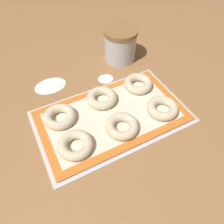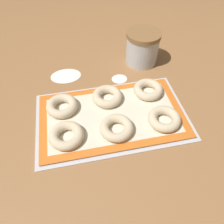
# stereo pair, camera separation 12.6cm
# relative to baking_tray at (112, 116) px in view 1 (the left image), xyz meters

# --- Properties ---
(ground_plane) EXTENTS (2.80, 2.80, 0.00)m
(ground_plane) POSITION_rel_baking_tray_xyz_m (-0.02, 0.01, -0.00)
(ground_plane) COLOR olive
(baking_tray) EXTENTS (0.49, 0.30, 0.01)m
(baking_tray) POSITION_rel_baking_tray_xyz_m (0.00, 0.00, 0.00)
(baking_tray) COLOR silver
(baking_tray) RESTS_ON ground_plane
(baking_mat) EXTENTS (0.47, 0.27, 0.00)m
(baking_mat) POSITION_rel_baking_tray_xyz_m (0.00, 0.00, 0.01)
(baking_mat) COLOR orange
(baking_mat) RESTS_ON baking_tray
(bagel_front_left) EXTENTS (0.10, 0.10, 0.03)m
(bagel_front_left) POSITION_rel_baking_tray_xyz_m (-0.15, -0.06, 0.02)
(bagel_front_left) COLOR beige
(bagel_front_left) RESTS_ON baking_mat
(bagel_front_center) EXTENTS (0.10, 0.10, 0.03)m
(bagel_front_center) POSITION_rel_baking_tray_xyz_m (0.00, -0.06, 0.02)
(bagel_front_center) COLOR beige
(bagel_front_center) RESTS_ON baking_mat
(bagel_front_right) EXTENTS (0.10, 0.10, 0.03)m
(bagel_front_right) POSITION_rel_baking_tray_xyz_m (0.15, -0.06, 0.02)
(bagel_front_right) COLOR beige
(bagel_front_right) RESTS_ON baking_mat
(bagel_back_left) EXTENTS (0.10, 0.10, 0.03)m
(bagel_back_left) POSITION_rel_baking_tray_xyz_m (-0.16, 0.06, 0.02)
(bagel_back_left) COLOR beige
(bagel_back_left) RESTS_ON baking_mat
(bagel_back_center) EXTENTS (0.10, 0.10, 0.03)m
(bagel_back_center) POSITION_rel_baking_tray_xyz_m (-0.00, 0.07, 0.02)
(bagel_back_center) COLOR beige
(bagel_back_center) RESTS_ON baking_mat
(bagel_back_right) EXTENTS (0.10, 0.10, 0.03)m
(bagel_back_right) POSITION_rel_baking_tray_xyz_m (0.15, 0.08, 0.02)
(bagel_back_right) COLOR beige
(bagel_back_right) RESTS_ON baking_mat
(flour_canister) EXTENTS (0.13, 0.13, 0.13)m
(flour_canister) POSITION_rel_baking_tray_xyz_m (0.18, 0.27, 0.06)
(flour_canister) COLOR silver
(flour_canister) RESTS_ON ground_plane
(flour_patch_near) EXTENTS (0.06, 0.05, 0.00)m
(flour_patch_near) POSITION_rel_baking_tray_xyz_m (0.07, 0.18, -0.00)
(flour_patch_near) COLOR white
(flour_patch_near) RESTS_ON ground_plane
(flour_patch_far) EXTENTS (0.12, 0.09, 0.00)m
(flour_patch_far) POSITION_rel_baking_tray_xyz_m (-0.14, 0.24, -0.00)
(flour_patch_far) COLOR white
(flour_patch_far) RESTS_ON ground_plane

